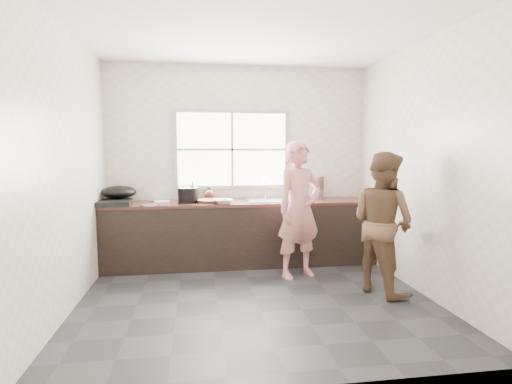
{
  "coord_description": "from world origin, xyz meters",
  "views": [
    {
      "loc": [
        -0.58,
        -3.99,
        1.54
      ],
      "look_at": [
        0.1,
        0.65,
        1.05
      ],
      "focal_mm": 28.0,
      "sensor_mm": 36.0,
      "label": 1
    }
  ],
  "objects": [
    {
      "name": "floor",
      "position": [
        0.0,
        0.0,
        -0.01
      ],
      "size": [
        3.6,
        3.2,
        0.01
      ],
      "primitive_type": "cube",
      "color": "#28282A",
      "rests_on": "ground"
    },
    {
      "name": "ceiling",
      "position": [
        0.0,
        0.0,
        2.71
      ],
      "size": [
        3.6,
        3.2,
        0.01
      ],
      "primitive_type": "cube",
      "color": "silver",
      "rests_on": "wall_back"
    },
    {
      "name": "wall_back",
      "position": [
        0.0,
        1.6,
        1.35
      ],
      "size": [
        3.6,
        0.01,
        2.7
      ],
      "primitive_type": "cube",
      "color": "beige",
      "rests_on": "ground"
    },
    {
      "name": "wall_left",
      "position": [
        -1.8,
        0.0,
        1.35
      ],
      "size": [
        0.01,
        3.2,
        2.7
      ],
      "primitive_type": "cube",
      "color": "silver",
      "rests_on": "ground"
    },
    {
      "name": "wall_right",
      "position": [
        1.8,
        0.0,
        1.35
      ],
      "size": [
        0.01,
        3.2,
        2.7
      ],
      "primitive_type": "cube",
      "color": "silver",
      "rests_on": "ground"
    },
    {
      "name": "wall_front",
      "position": [
        0.0,
        -1.6,
        1.35
      ],
      "size": [
        3.6,
        0.01,
        2.7
      ],
      "primitive_type": "cube",
      "color": "beige",
      "rests_on": "ground"
    },
    {
      "name": "cabinet",
      "position": [
        0.0,
        1.29,
        0.41
      ],
      "size": [
        3.6,
        0.62,
        0.82
      ],
      "primitive_type": "cube",
      "color": "black",
      "rests_on": "floor"
    },
    {
      "name": "countertop",
      "position": [
        0.0,
        1.29,
        0.84
      ],
      "size": [
        3.6,
        0.64,
        0.04
      ],
      "primitive_type": "cube",
      "color": "#371B16",
      "rests_on": "cabinet"
    },
    {
      "name": "sink",
      "position": [
        0.35,
        1.29,
        0.86
      ],
      "size": [
        0.55,
        0.45,
        0.02
      ],
      "primitive_type": "cube",
      "color": "silver",
      "rests_on": "countertop"
    },
    {
      "name": "faucet",
      "position": [
        0.35,
        1.49,
        1.01
      ],
      "size": [
        0.02,
        0.02,
        0.3
      ],
      "primitive_type": "cylinder",
      "color": "silver",
      "rests_on": "countertop"
    },
    {
      "name": "window_frame",
      "position": [
        -0.1,
        1.59,
        1.55
      ],
      "size": [
        1.6,
        0.05,
        1.1
      ],
      "primitive_type": "cube",
      "color": "#9EA0A5",
      "rests_on": "wall_back"
    },
    {
      "name": "window_glazing",
      "position": [
        -0.1,
        1.57,
        1.55
      ],
      "size": [
        1.5,
        0.01,
        1.0
      ],
      "primitive_type": "cube",
      "color": "white",
      "rests_on": "window_frame"
    },
    {
      "name": "woman",
      "position": [
        0.63,
        0.66,
        0.77
      ],
      "size": [
        0.66,
        0.54,
        1.54
      ],
      "primitive_type": "imported",
      "rotation": [
        0.0,
        0.0,
        0.35
      ],
      "color": "#D68083",
      "rests_on": "floor"
    },
    {
      "name": "person_side",
      "position": [
        1.39,
        0.01,
        0.76
      ],
      "size": [
        0.83,
        0.91,
        1.53
      ],
      "primitive_type": "imported",
      "rotation": [
        0.0,
        0.0,
        1.99
      ],
      "color": "brown",
      "rests_on": "floor"
    },
    {
      "name": "cutting_board",
      "position": [
        -0.42,
        1.25,
        0.88
      ],
      "size": [
        0.48,
        0.48,
        0.04
      ],
      "primitive_type": "cylinder",
      "rotation": [
        0.0,
        0.0,
        0.33
      ],
      "color": "#312013",
      "rests_on": "countertop"
    },
    {
      "name": "cleaver",
      "position": [
        -0.29,
        1.28,
        0.9
      ],
      "size": [
        0.21,
        0.16,
        0.01
      ],
      "primitive_type": "cube",
      "rotation": [
        0.0,
        0.0,
        0.42
      ],
      "color": "#AEB1B5",
      "rests_on": "cutting_board"
    },
    {
      "name": "bowl_mince",
      "position": [
        -0.26,
        1.08,
        0.89
      ],
      "size": [
        0.29,
        0.29,
        0.06
      ],
      "primitive_type": "imported",
      "rotation": [
        0.0,
        0.0,
        0.25
      ],
      "color": "silver",
      "rests_on": "countertop"
    },
    {
      "name": "bowl_crabs",
      "position": [
        0.65,
        1.08,
        0.89
      ],
      "size": [
        0.19,
        0.19,
        0.06
      ],
      "primitive_type": "imported",
      "rotation": [
        0.0,
        0.0,
        0.05
      ],
      "color": "silver",
      "rests_on": "countertop"
    },
    {
      "name": "bowl_held",
      "position": [
        0.72,
        1.08,
        0.89
      ],
      "size": [
        0.23,
        0.23,
        0.06
      ],
      "primitive_type": "imported",
      "rotation": [
        0.0,
        0.0,
        0.2
      ],
      "color": "silver",
      "rests_on": "countertop"
    },
    {
      "name": "black_pot",
      "position": [
        -0.7,
        1.27,
        0.96
      ],
      "size": [
        0.34,
        0.34,
        0.2
      ],
      "primitive_type": "cylinder",
      "rotation": [
        0.0,
        0.0,
        0.31
      ],
      "color": "black",
      "rests_on": "countertop"
    },
    {
      "name": "plate_food",
      "position": [
        -1.05,
        1.34,
        0.87
      ],
      "size": [
        0.25,
        0.25,
        0.02
      ],
      "primitive_type": "cylinder",
      "rotation": [
        0.0,
        0.0,
        0.25
      ],
      "color": "silver",
      "rests_on": "countertop"
    },
    {
      "name": "bottle_green",
      "position": [
        -0.65,
        1.37,
        1.0
      ],
      "size": [
        0.13,
        0.13,
        0.28
      ],
      "primitive_type": "imported",
      "rotation": [
        0.0,
        0.0,
        0.24
      ],
      "color": "#3A7827",
      "rests_on": "countertop"
    },
    {
      "name": "bottle_brown_tall",
      "position": [
        -0.69,
        1.52,
        0.96
      ],
      "size": [
        0.12,
        0.12,
        0.21
      ],
      "primitive_type": "imported",
      "rotation": [
        0.0,
        0.0,
        -0.38
      ],
      "color": "#4B2C12",
      "rests_on": "countertop"
    },
    {
      "name": "bottle_brown_short",
      "position": [
        -0.42,
        1.52,
        0.95
      ],
      "size": [
        0.17,
        0.17,
        0.17
      ],
      "primitive_type": "imported",
      "rotation": [
        0.0,
        0.0,
        -0.32
      ],
      "color": "#452511",
      "rests_on": "countertop"
    },
    {
      "name": "glass_jar",
      "position": [
        -0.82,
        1.52,
        0.91
      ],
      "size": [
        0.08,
        0.08,
        0.09
      ],
      "primitive_type": "cylinder",
      "rotation": [
        0.0,
        0.0,
        -0.2
      ],
      "color": "white",
      "rests_on": "countertop"
    },
    {
      "name": "burner",
      "position": [
        -1.62,
        1.15,
        0.89
      ],
      "size": [
        0.44,
        0.44,
        0.06
      ],
      "primitive_type": "cube",
      "rotation": [
        0.0,
        0.0,
        0.06
      ],
      "color": "black",
      "rests_on": "countertop"
    },
    {
      "name": "wok",
      "position": [
        -1.59,
        1.36,
        1.0
      ],
      "size": [
        0.51,
        0.51,
        0.17
      ],
      "primitive_type": "ellipsoid",
      "rotation": [
        0.0,
        0.0,
        0.19
      ],
      "color": "black",
      "rests_on": "burner"
    },
    {
      "name": "dish_rack",
      "position": [
        0.96,
        1.52,
        1.02
      ],
      "size": [
        0.46,
        0.35,
        0.32
      ],
      "primitive_type": "cube",
      "rotation": [
        0.0,
        0.0,
        -0.12
      ],
      "color": "silver",
      "rests_on": "countertop"
    },
    {
      "name": "pot_lid_left",
      "position": [
        -1.18,
        1.09,
        0.87
      ],
      "size": [
        0.32,
        0.32,
        0.01
      ],
      "primitive_type": "cylinder",
      "rotation": [
        0.0,
        0.0,
        0.39
      ],
      "color": "#A6A9AD",
      "rests_on": "countertop"
    },
    {
      "name": "pot_lid_right",
      "position": [
        -1.12,
        1.52,
        0.87
      ],
      "size": [
        0.29,
        0.29,
        0.01
      ],
      "primitive_type": "cylinder",
      "rotation": [
        0.0,
        0.0,
        -0.37
      ],
      "color": "silver",
      "rests_on": "countertop"
    }
  ]
}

